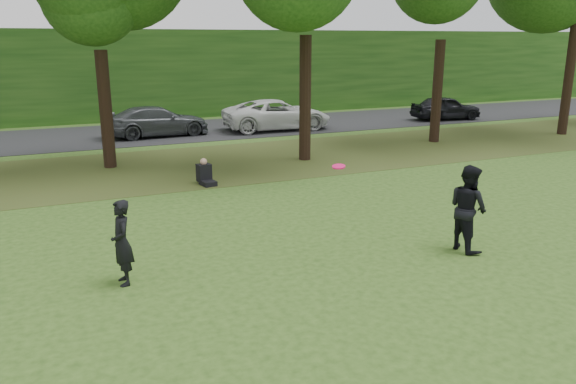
{
  "coord_description": "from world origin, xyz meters",
  "views": [
    {
      "loc": [
        -5.01,
        -6.79,
        4.47
      ],
      "look_at": [
        -0.38,
        3.85,
        1.3
      ],
      "focal_mm": 35.0,
      "sensor_mm": 36.0,
      "label": 1
    }
  ],
  "objects_px": {
    "player_left": "(122,243)",
    "frisbee": "(339,166)",
    "seated_person": "(205,175)",
    "player_right": "(468,208)"
  },
  "relations": [
    {
      "from": "player_left",
      "to": "frisbee",
      "type": "height_order",
      "value": "frisbee"
    },
    {
      "from": "frisbee",
      "to": "seated_person",
      "type": "bearing_deg",
      "value": 96.67
    },
    {
      "from": "player_left",
      "to": "seated_person",
      "type": "relative_size",
      "value": 1.97
    },
    {
      "from": "frisbee",
      "to": "seated_person",
      "type": "xyz_separation_m",
      "value": [
        -0.84,
        7.22,
        -1.68
      ]
    },
    {
      "from": "frisbee",
      "to": "player_right",
      "type": "bearing_deg",
      "value": -12.51
    },
    {
      "from": "frisbee",
      "to": "seated_person",
      "type": "relative_size",
      "value": 0.43
    },
    {
      "from": "frisbee",
      "to": "player_left",
      "type": "bearing_deg",
      "value": 173.11
    },
    {
      "from": "player_right",
      "to": "frisbee",
      "type": "bearing_deg",
      "value": 76.91
    },
    {
      "from": "player_left",
      "to": "frisbee",
      "type": "relative_size",
      "value": 4.62
    },
    {
      "from": "player_right",
      "to": "player_left",
      "type": "bearing_deg",
      "value": 80.25
    }
  ]
}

